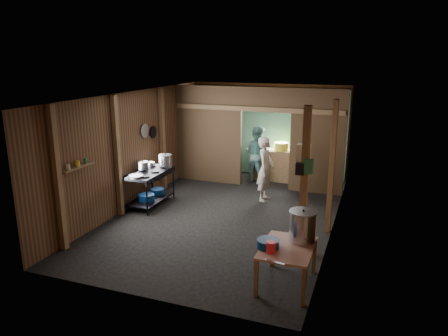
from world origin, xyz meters
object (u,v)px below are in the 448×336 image
at_px(stock_pot, 303,227).
at_px(pink_bucket, 271,247).
at_px(cook, 265,169).
at_px(yellow_tub, 281,146).
at_px(gas_range, 150,188).
at_px(stove_pot_large, 165,161).
at_px(prep_table, 287,266).

xyz_separation_m(stock_pot, pink_bucket, (-0.35, -0.56, -0.15)).
height_order(pink_bucket, cook, cook).
relative_size(stock_pot, yellow_tub, 1.29).
xyz_separation_m(gas_range, stove_pot_large, (0.17, 0.49, 0.54)).
bearing_deg(gas_range, stove_pot_large, 71.04).
xyz_separation_m(prep_table, stock_pot, (0.16, 0.30, 0.54)).
height_order(gas_range, stock_pot, stock_pot).
relative_size(gas_range, stock_pot, 2.73).
bearing_deg(stock_pot, yellow_tub, 106.24).
xyz_separation_m(gas_range, stock_pot, (3.87, -2.08, 0.44)).
distance_m(prep_table, stove_pot_large, 4.60).
xyz_separation_m(stove_pot_large, stock_pot, (3.70, -2.57, -0.10)).
bearing_deg(stock_pot, stove_pot_large, 145.21).
bearing_deg(cook, pink_bucket, -163.44).
relative_size(gas_range, stove_pot_large, 4.32).
bearing_deg(cook, stove_pot_large, 109.35).
bearing_deg(stove_pot_large, yellow_tub, 48.57).
relative_size(gas_range, pink_bucket, 8.19).
relative_size(stove_pot_large, pink_bucket, 1.89).
relative_size(gas_range, cook, 0.89).
bearing_deg(pink_bucket, gas_range, 143.21).
bearing_deg(stove_pot_large, pink_bucket, -43.03).
distance_m(prep_table, yellow_tub, 5.58).
xyz_separation_m(gas_range, prep_table, (3.71, -2.37, -0.10)).
bearing_deg(gas_range, pink_bucket, -36.79).
distance_m(gas_range, prep_table, 4.41).
height_order(stove_pot_large, cook, cook).
xyz_separation_m(gas_range, yellow_tub, (2.39, 3.01, 0.55)).
distance_m(gas_range, pink_bucket, 4.41).
bearing_deg(stove_pot_large, gas_range, -108.96).
bearing_deg(cook, prep_table, -159.69).
xyz_separation_m(pink_bucket, cook, (-1.11, 3.89, 0.07)).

